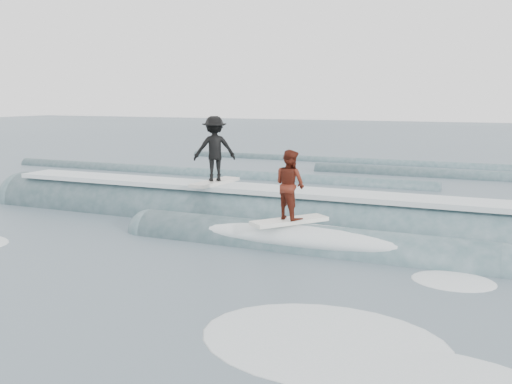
% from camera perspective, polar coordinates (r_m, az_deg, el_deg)
% --- Properties ---
extents(ground, '(160.00, 160.00, 0.00)m').
position_cam_1_polar(ground, '(11.96, -9.17, -8.59)').
color(ground, '#425460').
rests_on(ground, ground).
extents(breaking_wave, '(20.99, 3.79, 2.01)m').
position_cam_1_polar(breaking_wave, '(16.21, 2.01, -3.48)').
color(breaking_wave, '#335156').
rests_on(breaking_wave, ground).
extents(surfer_black, '(1.45, 2.04, 2.05)m').
position_cam_1_polar(surfer_black, '(17.23, -4.16, 4.15)').
color(surfer_black, silver).
rests_on(surfer_black, ground).
extents(surfer_red, '(1.65, 1.93, 1.82)m').
position_cam_1_polar(surfer_red, '(13.98, 3.41, 0.36)').
color(surfer_red, white).
rests_on(surfer_red, ground).
extents(whitewater, '(16.19, 5.99, 0.10)m').
position_cam_1_polar(whitewater, '(10.65, -4.57, -10.78)').
color(whitewater, white).
rests_on(whitewater, ground).
extents(far_swells, '(37.52, 8.65, 0.80)m').
position_cam_1_polar(far_swells, '(27.88, 12.99, 1.65)').
color(far_swells, '#335156').
rests_on(far_swells, ground).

